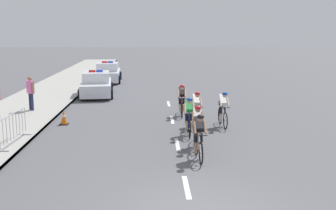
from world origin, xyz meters
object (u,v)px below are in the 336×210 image
cyclist_fifth (196,108)px  police_car_nearest (96,85)px  traffic_cone_mid (64,117)px  spectator_closest (31,91)px  cyclist_fourth (223,108)px  cyclist_third (189,115)px  crowd_barrier_middle (13,128)px  cyclist_lead (199,135)px  police_car_second (108,73)px  cyclist_second (197,125)px  cyclist_sixth (182,99)px

cyclist_fifth → police_car_nearest: 9.72m
cyclist_fifth → traffic_cone_mid: size_ratio=2.69×
spectator_closest → cyclist_fourth: bearing=-19.9°
cyclist_third → cyclist_fourth: 2.04m
cyclist_third → cyclist_fifth: size_ratio=1.00×
cyclist_fourth → cyclist_fifth: same height
police_car_nearest → spectator_closest: size_ratio=2.71×
police_car_nearest → crowd_barrier_middle: 10.95m
cyclist_lead → traffic_cone_mid: (-5.30, 4.98, -0.48)m
police_car_second → traffic_cone_mid: police_car_second is taller
police_car_nearest → traffic_cone_mid: 7.65m
cyclist_second → traffic_cone_mid: bearing=146.7°
cyclist_second → traffic_cone_mid: size_ratio=2.69×
cyclist_third → crowd_barrier_middle: size_ratio=0.74×
traffic_cone_mid → police_car_nearest: bearing=87.0°
cyclist_second → police_car_second: police_car_second is taller
police_car_nearest → cyclist_third: bearing=-63.1°
crowd_barrier_middle → spectator_closest: spectator_closest is taller
police_car_nearest → crowd_barrier_middle: size_ratio=1.96×
cyclist_third → spectator_closest: size_ratio=1.03×
cyclist_lead → traffic_cone_mid: cyclist_lead is taller
cyclist_lead → police_car_second: size_ratio=0.39×
cyclist_third → cyclist_sixth: same height
cyclist_lead → cyclist_fourth: bearing=70.9°
traffic_cone_mid → spectator_closest: (-2.13, 2.62, 0.77)m
cyclist_fourth → cyclist_fifth: (-1.12, 0.10, 0.00)m
cyclist_fifth → traffic_cone_mid: bearing=174.8°
cyclist_sixth → spectator_closest: 7.43m
cyclist_third → cyclist_fifth: (0.44, 1.42, 0.00)m
cyclist_sixth → spectator_closest: (-7.36, 0.99, 0.30)m
cyclist_second → spectator_closest: 9.75m
cyclist_third → spectator_closest: 8.68m
cyclist_sixth → police_car_second: 13.49m
cyclist_third → police_car_second: 16.88m
police_car_nearest → spectator_closest: spectator_closest is taller
cyclist_lead → spectator_closest: (-7.43, 7.60, 0.30)m
cyclist_fourth → cyclist_sixth: size_ratio=1.00×
cyclist_sixth → police_car_second: size_ratio=0.39×
spectator_closest → cyclist_fifth: bearing=-21.9°
cyclist_third → traffic_cone_mid: bearing=159.7°
cyclist_lead → cyclist_sixth: same height
cyclist_fifth → police_car_nearest: police_car_nearest is taller
police_car_second → spectator_closest: 11.88m
crowd_barrier_middle → cyclist_sixth: bearing=37.6°
cyclist_third → cyclist_fourth: same height
cyclist_fourth → police_car_nearest: police_car_nearest is taller
cyclist_third → police_car_nearest: bearing=116.9°
cyclist_fifth → spectator_closest: 8.43m
cyclist_lead → cyclist_fourth: (1.51, 4.36, 0.00)m
cyclist_third → police_car_second: police_car_second is taller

